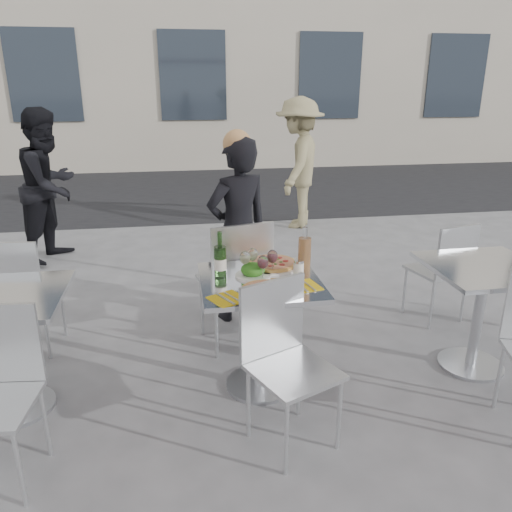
{
  "coord_description": "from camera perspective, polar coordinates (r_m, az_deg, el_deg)",
  "views": [
    {
      "loc": [
        -0.47,
        -2.77,
        1.89
      ],
      "look_at": [
        0.0,
        0.15,
        0.85
      ],
      "focal_mm": 35.0,
      "sensor_mm": 36.0,
      "label": 1
    }
  ],
  "objects": [
    {
      "name": "pedestrian_b",
      "position": [
        6.76,
        4.87,
        10.48
      ],
      "size": [
        1.03,
        1.27,
        1.71
      ],
      "primitive_type": "imported",
      "rotation": [
        0.0,
        0.0,
        4.3
      ],
      "color": "#93885F",
      "rests_on": "ground"
    },
    {
      "name": "ground",
      "position": [
        3.38,
        0.42,
        -14.56
      ],
      "size": [
        80.0,
        80.0,
        0.0
      ],
      "primitive_type": "plane",
      "color": "slate"
    },
    {
      "name": "side_chair_lfar",
      "position": [
        3.87,
        -25.4,
        -3.21
      ],
      "size": [
        0.45,
        0.46,
        0.89
      ],
      "rotation": [
        0.0,
        0.0,
        3.02
      ],
      "color": "silver",
      "rests_on": "ground"
    },
    {
      "name": "pizza_near",
      "position": [
        2.85,
        1.26,
        -3.96
      ],
      "size": [
        0.3,
        0.3,
        0.02
      ],
      "color": "tan",
      "rests_on": "main_table"
    },
    {
      "name": "napkin_right",
      "position": [
        2.95,
        5.42,
        -3.41
      ],
      "size": [
        0.21,
        0.21,
        0.01
      ],
      "rotation": [
        0.0,
        0.0,
        0.22
      ],
      "color": "yellow",
      "rests_on": "main_table"
    },
    {
      "name": "wineglass_red_a",
      "position": [
        2.99,
        0.79,
        -0.81
      ],
      "size": [
        0.07,
        0.07,
        0.16
      ],
      "color": "white",
      "rests_on": "main_table"
    },
    {
      "name": "wineglass_white_a",
      "position": [
        3.06,
        -1.27,
        -0.3
      ],
      "size": [
        0.07,
        0.07,
        0.16
      ],
      "color": "white",
      "rests_on": "main_table"
    },
    {
      "name": "sugar_shaker",
      "position": [
        3.07,
        4.88,
        -1.44
      ],
      "size": [
        0.06,
        0.06,
        0.11
      ],
      "color": "white",
      "rests_on": "main_table"
    },
    {
      "name": "side_chair_rfar",
      "position": [
        4.27,
        20.84,
        -0.94
      ],
      "size": [
        0.47,
        0.48,
        0.85
      ],
      "rotation": [
        0.0,
        0.0,
        3.38
      ],
      "color": "silver",
      "rests_on": "ground"
    },
    {
      "name": "main_table",
      "position": [
        3.12,
        0.44,
        -6.31
      ],
      "size": [
        0.72,
        0.72,
        0.75
      ],
      "color": "#B7BABF",
      "rests_on": "ground"
    },
    {
      "name": "chair_far",
      "position": [
        3.56,
        -2.16,
        -2.18
      ],
      "size": [
        0.54,
        0.55,
        0.99
      ],
      "rotation": [
        0.0,
        0.0,
        3.36
      ],
      "color": "silver",
      "rests_on": "ground"
    },
    {
      "name": "napkin_left",
      "position": [
        2.77,
        -3.25,
        -4.86
      ],
      "size": [
        0.24,
        0.24,
        0.01
      ],
      "rotation": [
        0.0,
        0.0,
        0.48
      ],
      "color": "yellow",
      "rests_on": "main_table"
    },
    {
      "name": "wine_bottle",
      "position": [
        3.03,
        -4.11,
        -0.48
      ],
      "size": [
        0.07,
        0.07,
        0.29
      ],
      "color": "#2C5921",
      "rests_on": "main_table"
    },
    {
      "name": "chair_near",
      "position": [
        2.71,
        3.19,
        -10.69
      ],
      "size": [
        0.54,
        0.55,
        0.9
      ],
      "rotation": [
        0.0,
        0.0,
        0.42
      ],
      "color": "silver",
      "rests_on": "ground"
    },
    {
      "name": "pizza_far",
      "position": [
        3.24,
        1.91,
        -0.92
      ],
      "size": [
        0.35,
        0.35,
        0.03
      ],
      "color": "white",
      "rests_on": "main_table"
    },
    {
      "name": "street_asphalt",
      "position": [
        9.47,
        -6.22,
        7.73
      ],
      "size": [
        24.0,
        5.0,
        0.0
      ],
      "primitive_type": "cube",
      "color": "black",
      "rests_on": "ground"
    },
    {
      "name": "salad_plate",
      "position": [
        3.07,
        -0.35,
        -1.71
      ],
      "size": [
        0.22,
        0.22,
        0.09
      ],
      "color": "white",
      "rests_on": "main_table"
    },
    {
      "name": "wineglass_white_b",
      "position": [
        3.12,
        -0.4,
        0.08
      ],
      "size": [
        0.07,
        0.07,
        0.16
      ],
      "color": "white",
      "rests_on": "main_table"
    },
    {
      "name": "carafe",
      "position": [
        3.14,
        5.56,
        0.28
      ],
      "size": [
        0.08,
        0.08,
        0.29
      ],
      "color": "tan",
      "rests_on": "main_table"
    },
    {
      "name": "side_table_right",
      "position": [
        3.66,
        24.36,
        -4.12
      ],
      "size": [
        0.72,
        0.72,
        0.75
      ],
      "color": "#B7BABF",
      "rests_on": "ground"
    },
    {
      "name": "wineglass_red_b",
      "position": [
        3.09,
        1.88,
        -0.15
      ],
      "size": [
        0.07,
        0.07,
        0.16
      ],
      "color": "white",
      "rests_on": "main_table"
    },
    {
      "name": "pedestrian_a",
      "position": [
        5.89,
        -22.51,
        7.42
      ],
      "size": [
        0.88,
        0.97,
        1.64
      ],
      "primitive_type": "imported",
      "rotation": [
        0.0,
        0.0,
        1.19
      ],
      "color": "black",
      "rests_on": "ground"
    },
    {
      "name": "side_table_left",
      "position": [
        3.25,
        -26.9,
        -7.46
      ],
      "size": [
        0.72,
        0.72,
        0.75
      ],
      "color": "#B7BABF",
      "rests_on": "ground"
    },
    {
      "name": "woman_diner",
      "position": [
        4.02,
        -2.06,
        2.87
      ],
      "size": [
        0.64,
        0.55,
        1.5
      ],
      "primitive_type": "imported",
      "rotation": [
        0.0,
        0.0,
        3.55
      ],
      "color": "black",
      "rests_on": "ground"
    }
  ]
}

